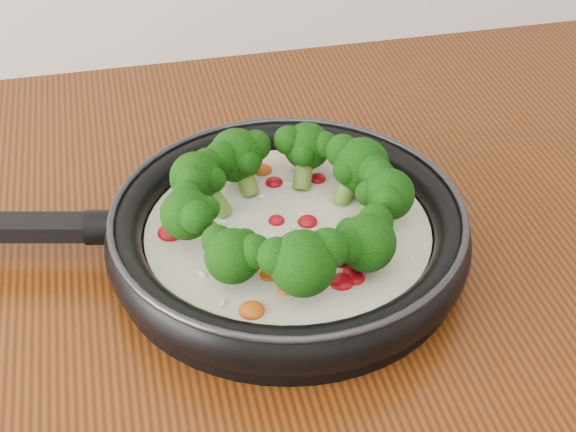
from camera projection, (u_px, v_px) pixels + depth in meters
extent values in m
cylinder|color=black|center=(288.00, 252.00, 0.81)|extent=(0.39, 0.39, 0.01)
torus|color=black|center=(288.00, 232.00, 0.79)|extent=(0.41, 0.41, 0.04)
torus|color=#2D2D33|center=(288.00, 212.00, 0.78)|extent=(0.40, 0.40, 0.01)
cube|color=black|center=(8.00, 227.00, 0.79)|extent=(0.20, 0.07, 0.02)
cylinder|color=black|center=(104.00, 227.00, 0.79)|extent=(0.04, 0.04, 0.03)
cylinder|color=silver|center=(288.00, 238.00, 0.80)|extent=(0.32, 0.32, 0.02)
ellipsoid|color=#A30710|center=(318.00, 179.00, 0.85)|extent=(0.02, 0.02, 0.01)
ellipsoid|color=#A30710|center=(355.00, 278.00, 0.74)|extent=(0.02, 0.02, 0.01)
ellipsoid|color=#D9510D|center=(269.00, 274.00, 0.74)|extent=(0.02, 0.02, 0.01)
ellipsoid|color=#A30710|center=(370.00, 233.00, 0.79)|extent=(0.02, 0.02, 0.01)
ellipsoid|color=#A30710|center=(276.00, 220.00, 0.80)|extent=(0.02, 0.02, 0.01)
ellipsoid|color=#D9510D|center=(262.00, 170.00, 0.87)|extent=(0.03, 0.03, 0.01)
ellipsoid|color=#A30710|center=(307.00, 222.00, 0.80)|extent=(0.03, 0.03, 0.01)
ellipsoid|color=#A30710|center=(341.00, 260.00, 0.75)|extent=(0.02, 0.02, 0.01)
ellipsoid|color=#D9510D|center=(252.00, 310.00, 0.70)|extent=(0.03, 0.03, 0.01)
ellipsoid|color=#A30710|center=(353.00, 272.00, 0.74)|extent=(0.02, 0.02, 0.01)
ellipsoid|color=#A30710|center=(342.00, 282.00, 0.73)|extent=(0.02, 0.02, 0.01)
ellipsoid|color=#D9510D|center=(233.00, 269.00, 0.74)|extent=(0.02, 0.02, 0.01)
ellipsoid|color=#A30710|center=(205.00, 228.00, 0.79)|extent=(0.02, 0.02, 0.01)
ellipsoid|color=#A30710|center=(171.00, 233.00, 0.79)|extent=(0.03, 0.03, 0.01)
ellipsoid|color=#D9510D|center=(286.00, 289.00, 0.72)|extent=(0.02, 0.02, 0.01)
ellipsoid|color=#A30710|center=(297.00, 266.00, 0.75)|extent=(0.02, 0.02, 0.01)
ellipsoid|color=#A30710|center=(274.00, 182.00, 0.85)|extent=(0.02, 0.02, 0.01)
ellipsoid|color=#D9510D|center=(201.00, 201.00, 0.82)|extent=(0.02, 0.02, 0.01)
ellipsoid|color=white|center=(291.00, 169.00, 0.87)|extent=(0.01, 0.01, 0.00)
ellipsoid|color=white|center=(278.00, 182.00, 0.85)|extent=(0.01, 0.01, 0.00)
ellipsoid|color=white|center=(232.00, 226.00, 0.80)|extent=(0.01, 0.01, 0.00)
ellipsoid|color=white|center=(272.00, 236.00, 0.78)|extent=(0.01, 0.01, 0.00)
ellipsoid|color=white|center=(223.00, 221.00, 0.80)|extent=(0.01, 0.01, 0.00)
ellipsoid|color=white|center=(223.00, 303.00, 0.71)|extent=(0.01, 0.01, 0.00)
ellipsoid|color=white|center=(307.00, 288.00, 0.73)|extent=(0.01, 0.01, 0.00)
ellipsoid|color=white|center=(243.00, 256.00, 0.76)|extent=(0.01, 0.01, 0.00)
ellipsoid|color=white|center=(188.00, 214.00, 0.81)|extent=(0.01, 0.01, 0.00)
ellipsoid|color=white|center=(260.00, 256.00, 0.76)|extent=(0.01, 0.01, 0.00)
ellipsoid|color=white|center=(202.00, 274.00, 0.74)|extent=(0.01, 0.01, 0.00)
ellipsoid|color=white|center=(289.00, 184.00, 0.85)|extent=(0.01, 0.01, 0.00)
ellipsoid|color=white|center=(336.00, 232.00, 0.78)|extent=(0.01, 0.01, 0.00)
ellipsoid|color=white|center=(371.00, 178.00, 0.86)|extent=(0.01, 0.01, 0.00)
ellipsoid|color=white|center=(353.00, 248.00, 0.77)|extent=(0.01, 0.01, 0.00)
ellipsoid|color=white|center=(262.00, 197.00, 0.83)|extent=(0.01, 0.01, 0.00)
ellipsoid|color=white|center=(303.00, 215.00, 0.81)|extent=(0.01, 0.01, 0.00)
ellipsoid|color=white|center=(261.00, 304.00, 0.71)|extent=(0.01, 0.01, 0.00)
ellipsoid|color=white|center=(413.00, 256.00, 0.76)|extent=(0.01, 0.01, 0.00)
ellipsoid|color=white|center=(364.00, 249.00, 0.77)|extent=(0.01, 0.01, 0.00)
ellipsoid|color=white|center=(276.00, 251.00, 0.77)|extent=(0.01, 0.01, 0.00)
ellipsoid|color=white|center=(293.00, 226.00, 0.79)|extent=(0.01, 0.01, 0.00)
ellipsoid|color=white|center=(280.00, 196.00, 0.83)|extent=(0.01, 0.01, 0.00)
ellipsoid|color=white|center=(188.00, 219.00, 0.80)|extent=(0.01, 0.01, 0.00)
cylinder|color=olive|center=(368.00, 212.00, 0.79)|extent=(0.04, 0.02, 0.04)
sphere|color=black|center=(388.00, 194.00, 0.78)|extent=(0.06, 0.06, 0.05)
sphere|color=black|center=(379.00, 176.00, 0.78)|extent=(0.04, 0.04, 0.03)
sphere|color=black|center=(388.00, 201.00, 0.76)|extent=(0.03, 0.03, 0.03)
sphere|color=black|center=(368.00, 193.00, 0.77)|extent=(0.03, 0.03, 0.02)
cylinder|color=olive|center=(347.00, 187.00, 0.82)|extent=(0.04, 0.03, 0.04)
sphere|color=black|center=(361.00, 165.00, 0.82)|extent=(0.06, 0.06, 0.05)
sphere|color=black|center=(343.00, 151.00, 0.82)|extent=(0.04, 0.04, 0.03)
sphere|color=black|center=(373.00, 171.00, 0.80)|extent=(0.04, 0.04, 0.03)
sphere|color=black|center=(347.00, 170.00, 0.81)|extent=(0.03, 0.03, 0.03)
cylinder|color=olive|center=(303.00, 171.00, 0.84)|extent=(0.03, 0.04, 0.04)
sphere|color=black|center=(307.00, 146.00, 0.84)|extent=(0.06, 0.06, 0.05)
sphere|color=black|center=(288.00, 140.00, 0.84)|extent=(0.04, 0.04, 0.03)
sphere|color=black|center=(324.00, 145.00, 0.83)|extent=(0.03, 0.03, 0.03)
sphere|color=black|center=(303.00, 155.00, 0.83)|extent=(0.03, 0.03, 0.02)
cylinder|color=olive|center=(246.00, 179.00, 0.83)|extent=(0.03, 0.04, 0.04)
sphere|color=black|center=(236.00, 155.00, 0.83)|extent=(0.06, 0.06, 0.05)
sphere|color=black|center=(221.00, 158.00, 0.81)|extent=(0.04, 0.04, 0.03)
sphere|color=black|center=(255.00, 146.00, 0.83)|extent=(0.04, 0.04, 0.03)
sphere|color=black|center=(246.00, 162.00, 0.82)|extent=(0.03, 0.03, 0.03)
cylinder|color=olive|center=(214.00, 198.00, 0.80)|extent=(0.04, 0.03, 0.04)
sphere|color=black|center=(195.00, 177.00, 0.80)|extent=(0.06, 0.06, 0.05)
sphere|color=black|center=(192.00, 182.00, 0.78)|extent=(0.04, 0.04, 0.03)
sphere|color=black|center=(207.00, 162.00, 0.80)|extent=(0.03, 0.03, 0.03)
sphere|color=black|center=(213.00, 179.00, 0.79)|extent=(0.03, 0.03, 0.02)
cylinder|color=olive|center=(208.00, 229.00, 0.77)|extent=(0.04, 0.02, 0.04)
sphere|color=black|center=(186.00, 214.00, 0.75)|extent=(0.06, 0.06, 0.05)
sphere|color=black|center=(197.00, 217.00, 0.73)|extent=(0.03, 0.03, 0.03)
sphere|color=black|center=(187.00, 196.00, 0.76)|extent=(0.03, 0.03, 0.03)
sphere|color=black|center=(207.00, 209.00, 0.75)|extent=(0.03, 0.03, 0.02)
cylinder|color=olive|center=(244.00, 261.00, 0.73)|extent=(0.04, 0.04, 0.04)
sphere|color=black|center=(232.00, 256.00, 0.71)|extent=(0.06, 0.06, 0.05)
sphere|color=black|center=(254.00, 252.00, 0.70)|extent=(0.04, 0.04, 0.03)
sphere|color=black|center=(217.00, 241.00, 0.72)|extent=(0.03, 0.03, 0.03)
sphere|color=black|center=(245.00, 242.00, 0.72)|extent=(0.03, 0.03, 0.02)
cylinder|color=olive|center=(299.00, 268.00, 0.72)|extent=(0.02, 0.04, 0.04)
sphere|color=black|center=(303.00, 263.00, 0.70)|extent=(0.07, 0.07, 0.06)
sphere|color=black|center=(327.00, 249.00, 0.70)|extent=(0.04, 0.04, 0.04)
sphere|color=black|center=(277.00, 257.00, 0.69)|extent=(0.04, 0.04, 0.03)
sphere|color=black|center=(300.00, 247.00, 0.71)|extent=(0.03, 0.03, 0.03)
cylinder|color=olive|center=(350.00, 251.00, 0.75)|extent=(0.03, 0.04, 0.04)
sphere|color=black|center=(367.00, 243.00, 0.73)|extent=(0.06, 0.06, 0.05)
sphere|color=black|center=(375.00, 222.00, 0.73)|extent=(0.04, 0.04, 0.03)
sphere|color=black|center=(350.00, 246.00, 0.71)|extent=(0.04, 0.04, 0.03)
sphere|color=black|center=(350.00, 232.00, 0.73)|extent=(0.03, 0.03, 0.03)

